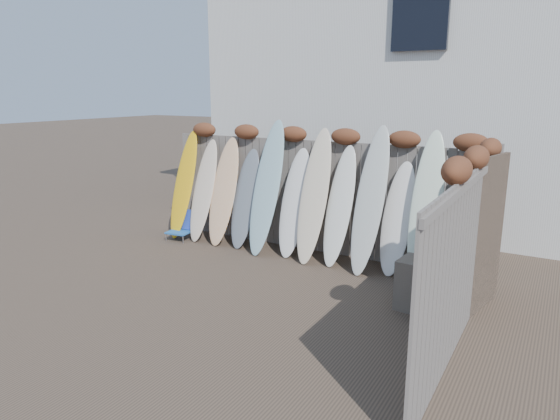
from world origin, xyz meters
The scene contains 18 objects.
ground centered at (0.00, 0.00, 0.00)m, with size 80.00×80.00×0.00m, color #493A2D.
back_fence centered at (0.06, 2.39, 1.18)m, with size 6.05×0.28×2.24m.
right_fence centered at (2.99, 0.25, 1.14)m, with size 0.28×4.40×2.24m.
house centered at (0.50, 6.50, 3.20)m, with size 8.50×5.50×6.33m.
beach_chair centered at (-2.55, 1.74, 0.26)m, with size 0.48×0.50×0.57m.
wooden_crate centered at (2.39, 0.82, 0.34)m, with size 0.58×0.49×0.68m, color #65594C.
lattice_panel centered at (3.04, 1.09, 1.03)m, with size 0.06×1.37×2.06m, color brown.
surfboard_0 centered at (-2.65, 1.97, 1.04)m, with size 0.47×0.07×2.17m, color yellow.
surfboard_1 centered at (-2.15, 1.96, 0.97)m, with size 0.49×0.07×2.02m, color beige.
surfboard_2 centered at (-1.67, 1.97, 1.00)m, with size 0.55×0.07×2.08m, color #FAD494.
surfboard_3 centered at (-1.21, 1.99, 0.91)m, with size 0.51×0.07×1.88m, color slate.
surfboard_4 centered at (-0.69, 1.92, 1.18)m, with size 0.53×0.07×2.46m, color #91BAC3.
surfboard_5 centered at (-0.18, 2.01, 0.94)m, with size 0.51×0.07×1.96m, color white.
surfboard_6 centered at (0.24, 1.93, 1.12)m, with size 0.50×0.07×2.34m, color beige.
surfboard_7 centered at (0.69, 1.98, 0.99)m, with size 0.45×0.07×2.06m, color white.
surfboard_8 centered at (1.24, 1.90, 1.16)m, with size 0.48×0.07×2.43m, color silver.
surfboard_9 centered at (1.66, 2.03, 0.89)m, with size 0.49×0.07×1.84m, color white.
surfboard_10 centered at (2.12, 1.90, 1.14)m, with size 0.46×0.07×2.38m, color silver.
Camera 1 is at (3.88, -5.47, 2.85)m, focal length 32.00 mm.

